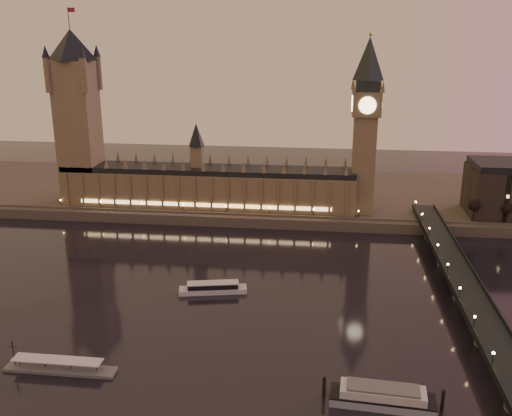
# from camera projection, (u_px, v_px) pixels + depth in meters

# --- Properties ---
(ground) EXTENTS (700.00, 700.00, 0.00)m
(ground) POSITION_uv_depth(u_px,v_px,m) (244.00, 307.00, 237.85)
(ground) COLOR black
(ground) RESTS_ON ground
(far_embankment) EXTENTS (560.00, 130.00, 6.00)m
(far_embankment) POSITION_uv_depth(u_px,v_px,m) (321.00, 196.00, 390.00)
(far_embankment) COLOR #423D35
(far_embankment) RESTS_ON ground
(palace_of_westminster) EXTENTS (180.00, 26.62, 52.00)m
(palace_of_westminster) POSITION_uv_depth(u_px,v_px,m) (207.00, 182.00, 350.93)
(palace_of_westminster) COLOR brown
(palace_of_westminster) RESTS_ON ground
(victoria_tower) EXTENTS (31.68, 31.68, 118.00)m
(victoria_tower) POSITION_uv_depth(u_px,v_px,m) (77.00, 108.00, 347.31)
(victoria_tower) COLOR brown
(victoria_tower) RESTS_ON ground
(big_ben) EXTENTS (17.68, 17.68, 104.00)m
(big_ben) POSITION_uv_depth(u_px,v_px,m) (366.00, 116.00, 327.54)
(big_ben) COLOR brown
(big_ben) RESTS_ON ground
(westminster_bridge) EXTENTS (13.20, 260.00, 15.30)m
(westminster_bridge) POSITION_uv_depth(u_px,v_px,m) (473.00, 308.00, 225.54)
(westminster_bridge) COLOR black
(westminster_bridge) RESTS_ON ground
(bare_tree_0) EXTENTS (5.66, 5.66, 11.51)m
(bare_tree_0) POSITION_uv_depth(u_px,v_px,m) (476.00, 208.00, 323.24)
(bare_tree_0) COLOR black
(bare_tree_0) RESTS_ON ground
(bare_tree_1) EXTENTS (5.66, 5.66, 11.51)m
(bare_tree_1) POSITION_uv_depth(u_px,v_px,m) (507.00, 209.00, 321.26)
(bare_tree_1) COLOR black
(bare_tree_1) RESTS_ON ground
(cruise_boat_a) EXTENTS (30.34, 12.40, 4.74)m
(cruise_boat_a) POSITION_uv_depth(u_px,v_px,m) (213.00, 288.00, 250.96)
(cruise_boat_a) COLOR silver
(cruise_boat_a) RESTS_ON ground
(moored_barge) EXTENTS (36.81, 11.19, 6.76)m
(moored_barge) POSITION_uv_depth(u_px,v_px,m) (382.00, 396.00, 174.78)
(moored_barge) COLOR #909AB7
(moored_barge) RESTS_ON ground
(pontoon_pier) EXTENTS (38.21, 6.37, 10.19)m
(pontoon_pier) POSITION_uv_depth(u_px,v_px,m) (60.00, 368.00, 192.89)
(pontoon_pier) COLOR #595B5E
(pontoon_pier) RESTS_ON ground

